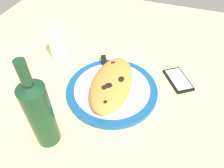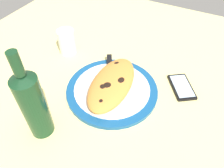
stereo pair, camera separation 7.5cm
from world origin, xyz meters
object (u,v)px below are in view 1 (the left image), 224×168
Objects in this scene: smartphone at (178,80)px; wine_bottle at (40,113)px; calzone at (113,84)px; water_glass at (59,47)px; knife at (106,69)px; plate at (112,90)px; fork at (134,94)px.

smartphone is 51.05cm from wine_bottle.
calzone is 2.75× the size of water_glass.
water_glass is (3.65, 22.17, 2.25)cm from knife.
calzone is 0.97× the size of wine_bottle.
knife is (8.23, 5.24, 1.40)cm from plate.
smartphone is (13.42, -13.66, -1.41)cm from fork.
smartphone is at bearing -45.50° from fork.
knife reaches higher than plate.
water_glass is (11.87, 27.40, 3.66)cm from plate.
water_glass is at bearing 80.66° from knife.
smartphone is at bearing -88.46° from water_glass.
knife is (8.50, 5.62, -1.92)cm from calzone.
plate is 25.41cm from smartphone.
plate is 1.53× the size of knife.
calzone is at bearing -113.62° from water_glass.
fork reaches higher than smartphone.
smartphone is at bearing -79.56° from knife.
knife is 0.71× the size of wine_bottle.
wine_bottle reaches higher than smartphone.
knife is at bearing 32.48° from plate.
smartphone is 0.48× the size of wine_bottle.
knife is 22.58cm from water_glass.
calzone is at bearing -146.52° from knife.
knife is at bearing 33.48° from calzone.
water_glass reaches higher than plate.
plate is 1.12× the size of calzone.
water_glass is at bearing 23.95° from wine_bottle.
fork is at bearing -89.63° from calzone.
calzone is 30.33cm from water_glass.
fork is at bearing -108.84° from water_glass.
calzone is (-0.28, -0.39, 3.33)cm from plate.
water_glass is 39.70cm from wine_bottle.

